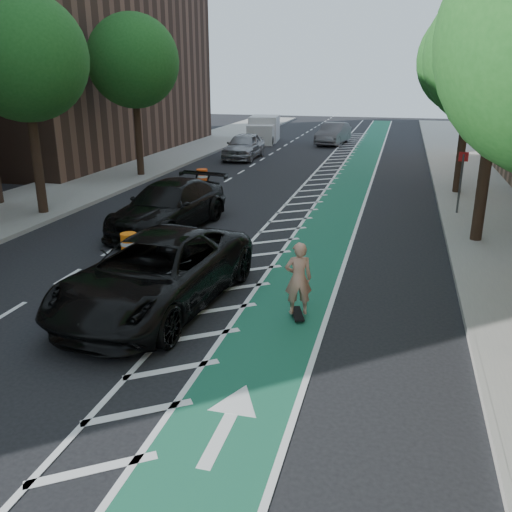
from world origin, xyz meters
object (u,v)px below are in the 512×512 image
(skateboarder, at_px, (298,278))
(suv_near, at_px, (156,272))
(suv_far, at_px, (169,206))
(barrel_a, at_px, (129,248))

(skateboarder, xyz_separation_m, suv_near, (-3.35, -0.22, -0.10))
(suv_far, relative_size, barrel_a, 6.91)
(suv_far, bearing_deg, suv_near, -61.66)
(skateboarder, relative_size, barrel_a, 2.04)
(suv_far, bearing_deg, skateboarder, -39.03)
(suv_near, bearing_deg, suv_far, 116.86)
(skateboarder, bearing_deg, suv_near, -15.18)
(skateboarder, relative_size, suv_near, 0.28)
(suv_near, xyz_separation_m, barrel_a, (-2.20, 2.84, -0.46))
(skateboarder, bearing_deg, barrel_a, -44.16)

